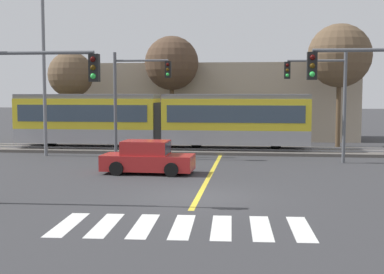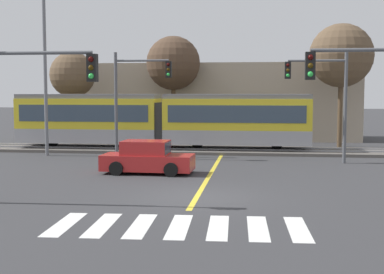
% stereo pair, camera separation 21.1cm
% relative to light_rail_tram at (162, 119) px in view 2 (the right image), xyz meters
% --- Properties ---
extents(ground_plane, '(200.00, 200.00, 0.00)m').
position_rel_light_rail_tram_xyz_m(ground_plane, '(3.92, -14.41, -2.05)').
color(ground_plane, '#333335').
extents(track_bed, '(120.00, 4.00, 0.18)m').
position_rel_light_rail_tram_xyz_m(track_bed, '(3.92, 0.01, -1.96)').
color(track_bed, '#56514C').
rests_on(track_bed, ground).
extents(rail_near, '(120.00, 0.08, 0.10)m').
position_rel_light_rail_tram_xyz_m(rail_near, '(3.92, -0.71, -1.82)').
color(rail_near, '#939399').
rests_on(rail_near, track_bed).
extents(rail_far, '(120.00, 0.08, 0.10)m').
position_rel_light_rail_tram_xyz_m(rail_far, '(3.92, 0.73, -1.82)').
color(rail_far, '#939399').
rests_on(rail_far, track_bed).
extents(light_rail_tram, '(18.50, 2.64, 3.43)m').
position_rel_light_rail_tram_xyz_m(light_rail_tram, '(0.00, 0.00, 0.00)').
color(light_rail_tram, '#9E9EA3').
rests_on(light_rail_tram, track_bed).
extents(crosswalk_stripe_0, '(0.68, 2.82, 0.01)m').
position_rel_light_rail_tram_xyz_m(crosswalk_stripe_0, '(0.63, -18.85, -2.04)').
color(crosswalk_stripe_0, silver).
rests_on(crosswalk_stripe_0, ground).
extents(crosswalk_stripe_1, '(0.68, 2.82, 0.01)m').
position_rel_light_rail_tram_xyz_m(crosswalk_stripe_1, '(1.73, -18.80, -2.04)').
color(crosswalk_stripe_1, silver).
rests_on(crosswalk_stripe_1, ground).
extents(crosswalk_stripe_2, '(0.68, 2.82, 0.01)m').
position_rel_light_rail_tram_xyz_m(crosswalk_stripe_2, '(2.82, -18.76, -2.04)').
color(crosswalk_stripe_2, silver).
rests_on(crosswalk_stripe_2, ground).
extents(crosswalk_stripe_3, '(0.68, 2.82, 0.01)m').
position_rel_light_rail_tram_xyz_m(crosswalk_stripe_3, '(3.92, -18.71, -2.04)').
color(crosswalk_stripe_3, silver).
rests_on(crosswalk_stripe_3, ground).
extents(crosswalk_stripe_4, '(0.68, 2.82, 0.01)m').
position_rel_light_rail_tram_xyz_m(crosswalk_stripe_4, '(5.02, -18.66, -2.04)').
color(crosswalk_stripe_4, silver).
rests_on(crosswalk_stripe_4, ground).
extents(crosswalk_stripe_5, '(0.68, 2.82, 0.01)m').
position_rel_light_rail_tram_xyz_m(crosswalk_stripe_5, '(6.12, -18.62, -2.04)').
color(crosswalk_stripe_5, silver).
rests_on(crosswalk_stripe_5, ground).
extents(crosswalk_stripe_6, '(0.68, 2.82, 0.01)m').
position_rel_light_rail_tram_xyz_m(crosswalk_stripe_6, '(7.22, -18.57, -2.04)').
color(crosswalk_stripe_6, silver).
rests_on(crosswalk_stripe_6, ground).
extents(lane_centre_line, '(0.20, 14.72, 0.01)m').
position_rel_light_rail_tram_xyz_m(lane_centre_line, '(3.92, -9.35, -2.05)').
color(lane_centre_line, gold).
rests_on(lane_centre_line, ground).
extents(sedan_crossing, '(4.25, 2.02, 1.52)m').
position_rel_light_rail_tram_xyz_m(sedan_crossing, '(1.01, -9.22, -1.35)').
color(sedan_crossing, '#B22323').
rests_on(sedan_crossing, ground).
extents(traffic_light_far_left, '(3.25, 0.38, 5.95)m').
position_rel_light_rail_tram_xyz_m(traffic_light_far_left, '(-0.77, -4.14, 1.84)').
color(traffic_light_far_left, '#515459').
rests_on(traffic_light_far_left, ground).
extents(traffic_light_far_right, '(3.25, 0.38, 5.93)m').
position_rel_light_rail_tram_xyz_m(traffic_light_far_right, '(9.52, -4.49, 1.80)').
color(traffic_light_far_right, '#515459').
rests_on(traffic_light_far_right, ground).
extents(traffic_light_near_left, '(3.75, 0.38, 5.60)m').
position_rel_light_rail_tram_xyz_m(traffic_light_near_left, '(-1.47, -16.35, 1.62)').
color(traffic_light_near_left, '#515459').
rests_on(traffic_light_near_left, ground).
extents(traffic_light_near_right, '(3.75, 0.38, 5.62)m').
position_rel_light_rail_tram_xyz_m(traffic_light_near_right, '(9.95, -15.48, 1.65)').
color(traffic_light_near_right, '#515459').
rests_on(traffic_light_near_right, ground).
extents(street_lamp_west, '(1.89, 0.28, 9.80)m').
position_rel_light_rail_tram_xyz_m(street_lamp_west, '(-6.15, -3.26, 3.40)').
color(street_lamp_west, slate).
rests_on(street_lamp_west, ground).
extents(bare_tree_far_west, '(3.26, 3.26, 6.61)m').
position_rel_light_rail_tram_xyz_m(bare_tree_far_west, '(-7.23, 3.92, 2.90)').
color(bare_tree_far_west, brown).
rests_on(bare_tree_far_west, ground).
extents(bare_tree_west, '(3.95, 3.95, 7.83)m').
position_rel_light_rail_tram_xyz_m(bare_tree_west, '(-0.17, 5.70, 3.77)').
color(bare_tree_west, brown).
rests_on(bare_tree_west, ground).
extents(bare_tree_east, '(4.29, 4.29, 8.34)m').
position_rel_light_rail_tram_xyz_m(bare_tree_east, '(11.57, 3.96, 4.12)').
color(bare_tree_east, brown).
rests_on(bare_tree_east, ground).
extents(building_backdrop_far, '(22.08, 6.00, 5.95)m').
position_rel_light_rail_tram_xyz_m(building_backdrop_far, '(2.67, 9.97, 0.93)').
color(building_backdrop_far, tan).
rests_on(building_backdrop_far, ground).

